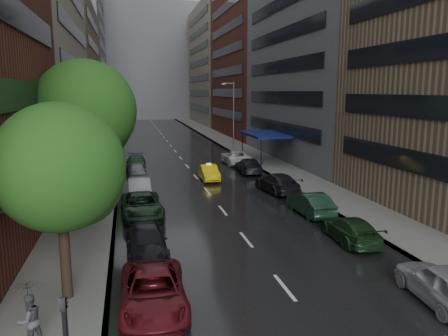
{
  "coord_description": "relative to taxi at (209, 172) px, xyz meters",
  "views": [
    {
      "loc": [
        -6.09,
        -11.95,
        8.04
      ],
      "look_at": [
        0.0,
        15.63,
        3.0
      ],
      "focal_mm": 35.0,
      "sensor_mm": 36.0,
      "label": 1
    }
  ],
  "objects": [
    {
      "name": "road",
      "position": [
        -0.96,
        23.66,
        -0.69
      ],
      "size": [
        14.0,
        140.0,
        0.01
      ],
      "primitive_type": "cube",
      "color": "black",
      "rests_on": "ground"
    },
    {
      "name": "sidewalk_left",
      "position": [
        -9.96,
        23.66,
        -0.62
      ],
      "size": [
        4.0,
        140.0,
        0.15
      ],
      "primitive_type": "cube",
      "color": "gray",
      "rests_on": "ground"
    },
    {
      "name": "sidewalk_right",
      "position": [
        8.04,
        23.66,
        -0.62
      ],
      "size": [
        4.0,
        140.0,
        0.15
      ],
      "primitive_type": "cube",
      "color": "gray",
      "rests_on": "ground"
    },
    {
      "name": "buildings_left",
      "position": [
        -15.96,
        32.45,
        15.3
      ],
      "size": [
        8.0,
        108.0,
        38.0
      ],
      "color": "maroon",
      "rests_on": "ground"
    },
    {
      "name": "buildings_right",
      "position": [
        14.04,
        30.36,
        14.34
      ],
      "size": [
        8.05,
        109.1,
        36.0
      ],
      "color": "#937A5B",
      "rests_on": "ground"
    },
    {
      "name": "building_far",
      "position": [
        -0.96,
        91.66,
        15.31
      ],
      "size": [
        40.0,
        14.0,
        32.0
      ],
      "primitive_type": "cube",
      "color": "slate",
      "rests_on": "ground"
    },
    {
      "name": "tree_near",
      "position": [
        -9.56,
        -21.6,
        4.54
      ],
      "size": [
        4.8,
        4.8,
        7.66
      ],
      "color": "#382619",
      "rests_on": "ground"
    },
    {
      "name": "tree_mid",
      "position": [
        -9.56,
        -10.24,
        6.1
      ],
      "size": [
        6.23,
        6.23,
        9.92
      ],
      "color": "#382619",
      "rests_on": "ground"
    },
    {
      "name": "tree_far",
      "position": [
        -9.56,
        7.02,
        4.57
      ],
      "size": [
        4.83,
        4.83,
        7.7
      ],
      "color": "#382619",
      "rests_on": "ground"
    },
    {
      "name": "taxi",
      "position": [
        0.0,
        0.0,
        0.0
      ],
      "size": [
        1.52,
        4.22,
        1.38
      ],
      "primitive_type": "imported",
      "rotation": [
        0.0,
        0.0,
        -0.01
      ],
      "color": "yellow",
      "rests_on": "ground"
    },
    {
      "name": "parked_cars_left",
      "position": [
        -6.36,
        -9.54,
        0.04
      ],
      "size": [
        2.73,
        35.05,
        1.52
      ],
      "color": "maroon",
      "rests_on": "ground"
    },
    {
      "name": "parked_cars_right",
      "position": [
        4.44,
        -6.47,
        0.06
      ],
      "size": [
        2.61,
        38.06,
        1.59
      ],
      "color": "#A7A7AC",
      "rests_on": "ground"
    },
    {
      "name": "ped_black_umbrella",
      "position": [
        -10.26,
        -24.77,
        0.69
      ],
      "size": [
        1.04,
        1.01,
        2.09
      ],
      "color": "#4C4B50",
      "rests_on": "sidewalk_left"
    },
    {
      "name": "street_lamp_left",
      "position": [
        -8.68,
        3.66,
        4.2
      ],
      "size": [
        1.74,
        0.22,
        9.0
      ],
      "color": "gray",
      "rests_on": "sidewalk_left"
    },
    {
      "name": "street_lamp_right",
      "position": [
        6.76,
        18.66,
        4.2
      ],
      "size": [
        1.74,
        0.22,
        9.0
      ],
      "color": "gray",
      "rests_on": "sidewalk_right"
    },
    {
      "name": "awning",
      "position": [
        8.03,
        8.66,
        2.44
      ],
      "size": [
        4.0,
        8.0,
        3.12
      ],
      "color": "navy",
      "rests_on": "sidewalk_right"
    }
  ]
}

